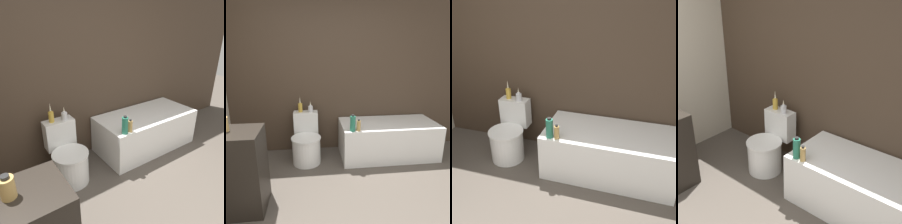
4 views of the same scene
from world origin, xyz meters
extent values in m
cube|color=#423326|center=(0.00, 2.19, 1.30)|extent=(6.40, 0.06, 2.60)
cube|color=white|center=(0.83, 1.78, 0.28)|extent=(1.49, 0.72, 0.55)
cube|color=#B7BCC6|center=(0.83, 1.78, 0.55)|extent=(1.29, 0.52, 0.01)
cylinder|color=white|center=(-0.45, 1.68, 0.19)|extent=(0.42, 0.42, 0.39)
cylinder|color=white|center=(-0.45, 1.68, 0.40)|extent=(0.44, 0.44, 0.02)
cube|color=white|center=(-0.45, 1.97, 0.53)|extent=(0.37, 0.18, 0.37)
cylinder|color=tan|center=(-1.21, 0.80, 0.96)|extent=(0.09, 0.09, 0.14)
cylinder|color=black|center=(-1.21, 0.80, 1.04)|extent=(0.05, 0.05, 0.02)
cylinder|color=gold|center=(-0.53, 1.98, 0.78)|extent=(0.07, 0.07, 0.13)
sphere|color=gold|center=(-0.53, 1.98, 0.85)|extent=(0.04, 0.04, 0.04)
cone|color=beige|center=(-0.53, 1.98, 0.90)|extent=(0.02, 0.02, 0.12)
cylinder|color=silver|center=(-0.37, 1.95, 0.76)|extent=(0.07, 0.07, 0.09)
sphere|color=silver|center=(-0.37, 1.95, 0.81)|extent=(0.05, 0.05, 0.05)
cone|color=beige|center=(-0.37, 1.95, 0.85)|extent=(0.03, 0.03, 0.08)
cylinder|color=#267259|center=(0.21, 1.48, 0.66)|extent=(0.08, 0.08, 0.22)
cylinder|color=black|center=(0.21, 1.48, 0.78)|extent=(0.04, 0.04, 0.02)
cylinder|color=tan|center=(0.29, 1.48, 0.63)|extent=(0.06, 0.06, 0.15)
cylinder|color=black|center=(0.29, 1.48, 0.71)|extent=(0.03, 0.03, 0.02)
camera|label=1|loc=(-1.27, -0.38, 1.89)|focal=35.00mm
camera|label=2|loc=(-0.34, -1.32, 1.67)|focal=35.00mm
camera|label=3|loc=(1.07, -0.80, 2.08)|focal=42.00mm
camera|label=4|loc=(1.88, -0.64, 2.33)|focal=50.00mm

